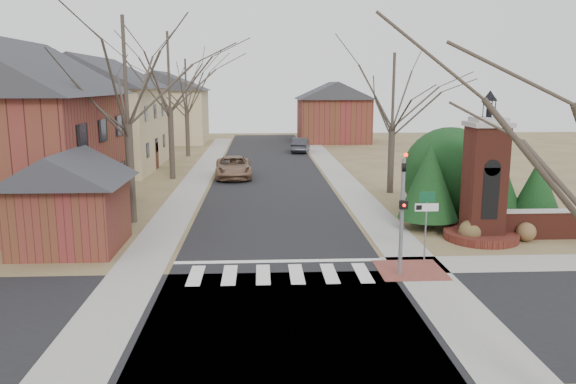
{
  "coord_description": "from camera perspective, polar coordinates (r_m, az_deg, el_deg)",
  "views": [
    {
      "loc": [
        -0.67,
        -18.4,
        6.72
      ],
      "look_at": [
        0.55,
        6.0,
        2.02
      ],
      "focal_mm": 35.0,
      "sensor_mm": 36.0,
      "label": 1
    }
  ],
  "objects": [
    {
      "name": "bare_tree_1",
      "position": [
        40.91,
        -12.06,
        12.5
      ],
      "size": [
        8.4,
        8.4,
        11.64
      ],
      "color": "#473D33",
      "rests_on": "ground"
    },
    {
      "name": "pickup_truck",
      "position": [
        41.09,
        -5.57,
        2.52
      ],
      "size": [
        2.88,
        5.68,
        1.54
      ],
      "primitive_type": "imported",
      "rotation": [
        0.0,
        0.0,
        0.06
      ],
      "color": "brown",
      "rests_on": "ground"
    },
    {
      "name": "sidewalk_left",
      "position": [
        41.2,
        -9.14,
        1.39
      ],
      "size": [
        2.0,
        60.0,
        0.02
      ],
      "primitive_type": "cube",
      "color": "gray",
      "rests_on": "ground"
    },
    {
      "name": "cross_street",
      "position": [
        16.81,
        -0.36,
        -12.64
      ],
      "size": [
        120.0,
        8.0,
        0.01
      ],
      "primitive_type": "cube",
      "color": "black",
      "rests_on": "ground"
    },
    {
      "name": "main_street",
      "position": [
        40.96,
        -1.89,
        1.46
      ],
      "size": [
        8.0,
        70.0,
        0.01
      ],
      "primitive_type": "cube",
      "color": "black",
      "rests_on": "ground"
    },
    {
      "name": "evergreen_mass",
      "position": [
        29.84,
        16.08,
        2.15
      ],
      "size": [
        4.8,
        4.8,
        4.8
      ],
      "primitive_type": "sphere",
      "color": "black",
      "rests_on": "ground"
    },
    {
      "name": "house_stucco_left",
      "position": [
        47.22,
        -18.81,
        7.75
      ],
      "size": [
        9.8,
        12.8,
        9.28
      ],
      "color": "#C9B886",
      "rests_on": "ground"
    },
    {
      "name": "evergreen_near",
      "position": [
        26.95,
        14.15,
        1.12
      ],
      "size": [
        2.8,
        2.8,
        4.1
      ],
      "color": "#473D33",
      "rests_on": "ground"
    },
    {
      "name": "ground",
      "position": [
        19.6,
        -0.75,
        -9.16
      ],
      "size": [
        120.0,
        120.0,
        0.0
      ],
      "primitive_type": "plane",
      "color": "brown",
      "rests_on": "ground"
    },
    {
      "name": "bare_tree_0",
      "position": [
        28.14,
        -16.26,
        12.46
      ],
      "size": [
        8.05,
        8.05,
        11.15
      ],
      "color": "#473D33",
      "rests_on": "ground"
    },
    {
      "name": "sign_post",
      "position": [
        21.85,
        13.87,
        -2.04
      ],
      "size": [
        0.9,
        0.07,
        2.75
      ],
      "color": "slate",
      "rests_on": "ground"
    },
    {
      "name": "brick_gate_monument",
      "position": [
        25.72,
        19.27,
        0.08
      ],
      "size": [
        3.2,
        3.2,
        6.47
      ],
      "color": "#5B251A",
      "rests_on": "ground"
    },
    {
      "name": "distant_car",
      "position": [
        56.47,
        1.29,
        4.81
      ],
      "size": [
        2.24,
        4.61,
        1.46
      ],
      "primitive_type": "imported",
      "rotation": [
        0.0,
        0.0,
        2.98
      ],
      "color": "#303137",
      "rests_on": "ground"
    },
    {
      "name": "bare_tree_3",
      "position": [
        35.35,
        10.68,
        10.67
      ],
      "size": [
        7.0,
        7.0,
        9.7
      ],
      "color": "#473D33",
      "rests_on": "ground"
    },
    {
      "name": "dry_shrub_right",
      "position": [
        26.47,
        23.03,
        -3.76
      ],
      "size": [
        0.84,
        0.84,
        0.84
      ],
      "primitive_type": "sphere",
      "color": "brown",
      "rests_on": "ground"
    },
    {
      "name": "bare_tree_2",
      "position": [
        53.83,
        -10.35,
        11.05
      ],
      "size": [
        7.35,
        7.35,
        10.19
      ],
      "color": "#473D33",
      "rests_on": "ground"
    },
    {
      "name": "crosswalk_zone",
      "position": [
        20.35,
        -0.84,
        -8.36
      ],
      "size": [
        8.0,
        2.2,
        0.02
      ],
      "primitive_type": "cube",
      "color": "silver",
      "rests_on": "ground"
    },
    {
      "name": "house_distant_left",
      "position": [
        67.4,
        -12.69,
        8.54
      ],
      "size": [
        10.8,
        8.8,
        8.53
      ],
      "color": "#C9B886",
      "rests_on": "ground"
    },
    {
      "name": "garage_left",
      "position": [
        24.61,
        -21.41,
        -0.36
      ],
      "size": [
        4.8,
        4.8,
        4.29
      ],
      "color": "maroon",
      "rests_on": "ground"
    },
    {
      "name": "stop_bar",
      "position": [
        21.77,
        -0.98,
        -7.06
      ],
      "size": [
        8.0,
        0.35,
        0.02
      ],
      "primitive_type": "cube",
      "color": "silver",
      "rests_on": "ground"
    },
    {
      "name": "house_distant_right",
      "position": [
        67.03,
        4.61,
        8.24
      ],
      "size": [
        8.8,
        8.8,
        7.3
      ],
      "color": "maroon",
      "rests_on": "ground"
    },
    {
      "name": "sidewalk_right_main",
      "position": [
        41.37,
        5.33,
        1.52
      ],
      "size": [
        2.0,
        60.0,
        0.02
      ],
      "primitive_type": "cube",
      "color": "gray",
      "rests_on": "ground"
    },
    {
      "name": "traffic_signal_pole",
      "position": [
        20.04,
        11.55,
        -1.23
      ],
      "size": [
        0.28,
        0.41,
        4.5
      ],
      "color": "slate",
      "rests_on": "ground"
    },
    {
      "name": "evergreen_mid",
      "position": [
        29.14,
        19.72,
        2.13
      ],
      "size": [
        3.4,
        3.4,
        4.7
      ],
      "color": "#473D33",
      "rests_on": "ground"
    },
    {
      "name": "curb_apron",
      "position": [
        21.24,
        12.32,
        -7.77
      ],
      "size": [
        2.4,
        2.4,
        0.02
      ],
      "primitive_type": "cube",
      "color": "brown",
      "rests_on": "ground"
    },
    {
      "name": "house_brick_left",
      "position": [
        31.03,
        -26.44,
        5.96
      ],
      "size": [
        9.8,
        11.8,
        9.42
      ],
      "color": "maroon",
      "rests_on": "ground"
    },
    {
      "name": "dry_shrub_left",
      "position": [
        25.48,
        18.02,
        -3.8
      ],
      "size": [
        0.98,
        0.98,
        0.98
      ],
      "primitive_type": "sphere",
      "color": "brown",
      "rests_on": "ground"
    },
    {
      "name": "evergreen_far",
      "position": [
        29.19,
        24.0,
        0.44
      ],
      "size": [
        2.4,
        2.4,
        3.3
      ],
      "color": "#473D33",
      "rests_on": "ground"
    }
  ]
}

